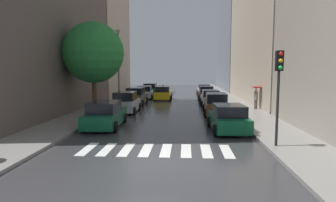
% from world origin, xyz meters
% --- Properties ---
extents(ground_plane, '(28.00, 72.00, 0.04)m').
position_xyz_m(ground_plane, '(0.00, 24.00, -0.02)').
color(ground_plane, '#343437').
extents(sidewalk_left, '(3.00, 72.00, 0.15)m').
position_xyz_m(sidewalk_left, '(-6.50, 24.00, 0.07)').
color(sidewalk_left, gray).
rests_on(sidewalk_left, ground).
extents(sidewalk_right, '(3.00, 72.00, 0.15)m').
position_xyz_m(sidewalk_right, '(6.50, 24.00, 0.07)').
color(sidewalk_right, gray).
rests_on(sidewalk_right, ground).
extents(crosswalk_stripes, '(6.75, 2.20, 0.01)m').
position_xyz_m(crosswalk_stripes, '(0.00, 1.59, 0.01)').
color(crosswalk_stripes, silver).
rests_on(crosswalk_stripes, ground).
extents(building_left_mid, '(6.00, 13.63, 14.89)m').
position_xyz_m(building_left_mid, '(-11.00, 30.23, 7.45)').
color(building_left_mid, '#B2A38C').
rests_on(building_left_mid, ground).
extents(building_right_far, '(6.00, 19.65, 24.77)m').
position_xyz_m(building_right_far, '(11.00, 43.03, 12.39)').
color(building_right_far, slate).
rests_on(building_right_far, ground).
extents(parked_car_left_nearest, '(2.23, 4.85, 1.63)m').
position_xyz_m(parked_car_left_nearest, '(-3.77, 6.74, 0.77)').
color(parked_car_left_nearest, '#0C4C2D').
rests_on(parked_car_left_nearest, ground).
extents(parked_car_left_second, '(2.13, 4.08, 1.76)m').
position_xyz_m(parked_car_left_second, '(-3.79, 13.15, 0.82)').
color(parked_car_left_second, '#B2B7BF').
rests_on(parked_car_left_second, ground).
extents(parked_car_left_third, '(2.04, 4.52, 1.80)m').
position_xyz_m(parked_car_left_third, '(-3.87, 18.77, 0.83)').
color(parked_car_left_third, '#474C51').
rests_on(parked_car_left_third, ground).
extents(parked_car_left_fourth, '(2.24, 4.32, 1.60)m').
position_xyz_m(parked_car_left_fourth, '(-3.91, 25.51, 0.75)').
color(parked_car_left_fourth, silver).
rests_on(parked_car_left_fourth, ground).
extents(parked_car_left_fifth, '(2.19, 4.54, 1.68)m').
position_xyz_m(parked_car_left_fifth, '(-3.81, 30.84, 0.79)').
color(parked_car_left_fifth, '#0C4C2D').
rests_on(parked_car_left_fifth, ground).
extents(parked_car_right_nearest, '(2.25, 4.18, 1.59)m').
position_xyz_m(parked_car_right_nearest, '(3.84, 5.88, 0.75)').
color(parked_car_right_nearest, '#0C4C2D').
rests_on(parked_car_right_nearest, ground).
extents(parked_car_right_second, '(2.09, 4.76, 1.75)m').
position_xyz_m(parked_car_right_second, '(3.78, 12.40, 0.82)').
color(parked_car_right_second, brown).
rests_on(parked_car_right_second, ground).
extents(parked_car_right_third, '(2.03, 4.21, 1.59)m').
position_xyz_m(parked_car_right_third, '(3.84, 18.39, 0.75)').
color(parked_car_right_third, silver).
rests_on(parked_car_right_third, ground).
extents(parked_car_right_fourth, '(2.09, 4.21, 1.65)m').
position_xyz_m(parked_car_right_fourth, '(3.87, 24.65, 0.77)').
color(parked_car_right_fourth, brown).
rests_on(parked_car_right_fourth, ground).
extents(parked_car_right_fifth, '(2.02, 4.21, 1.53)m').
position_xyz_m(parked_car_right_fifth, '(3.99, 31.29, 0.72)').
color(parked_car_right_fifth, '#B2B7BF').
rests_on(parked_car_right_fifth, ground).
extents(taxi_midroad, '(2.08, 4.50, 1.81)m').
position_xyz_m(taxi_midroad, '(-1.45, 24.16, 0.76)').
color(taxi_midroad, yellow).
rests_on(taxi_midroad, ground).
extents(pedestrian_foreground, '(1.09, 1.09, 2.00)m').
position_xyz_m(pedestrian_foreground, '(7.57, 14.94, 1.64)').
color(pedestrian_foreground, brown).
rests_on(pedestrian_foreground, sidewalk_right).
extents(street_tree_left, '(4.78, 4.78, 7.20)m').
position_xyz_m(street_tree_left, '(-5.95, 11.49, 4.95)').
color(street_tree_left, '#513823').
rests_on(street_tree_left, sidewalk_left).
extents(traffic_light_right_corner, '(0.30, 0.42, 4.30)m').
position_xyz_m(traffic_light_right_corner, '(5.45, 2.10, 3.29)').
color(traffic_light_right_corner, black).
rests_on(traffic_light_right_corner, sidewalk_right).
extents(lamp_post_left, '(0.60, 0.28, 7.54)m').
position_xyz_m(lamp_post_left, '(-5.55, 18.29, 4.46)').
color(lamp_post_left, '#595B60').
rests_on(lamp_post_left, sidewalk_left).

